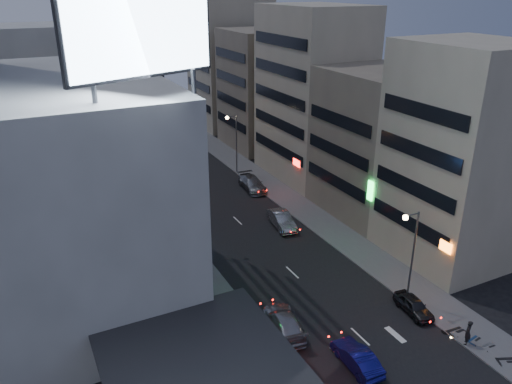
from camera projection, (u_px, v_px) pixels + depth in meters
ground at (397, 371)px, 33.87m from camera, size 180.00×180.00×0.00m
sidewalk_left at (157, 220)px, 55.30m from camera, size 4.00×120.00×0.12m
sidewalk_right at (283, 195)px, 61.89m from camera, size 4.00×120.00×0.12m
white_building at (74, 191)px, 39.89m from camera, size 14.00×24.00×18.00m
shophouse_near at (459, 156)px, 44.84m from camera, size 10.00×11.00×20.00m
shophouse_mid at (378, 143)px, 55.31m from camera, size 11.00×12.00×16.00m
shophouse_far at (313, 95)px, 64.67m from camera, size 10.00×14.00×22.00m
far_left_a at (56, 111)px, 60.75m from camera, size 11.00×10.00×20.00m
far_left_b at (45, 109)px, 72.23m from camera, size 12.00×10.00×15.00m
far_right_a at (263, 89)px, 78.03m from camera, size 11.00×12.00×18.00m
far_right_b at (230, 58)px, 88.62m from camera, size 12.00×12.00×24.00m
billboard at (142, 34)px, 28.37m from camera, size 9.52×3.75×6.20m
street_lamp_right_near at (411, 245)px, 39.18m from camera, size 1.60×0.44×8.02m
street_lamp_left at (198, 199)px, 47.51m from camera, size 1.60×0.44×8.02m
street_lamp_right_far at (234, 136)px, 67.23m from camera, size 1.60×0.44×8.02m
parked_car_right_near at (414, 306)px, 39.64m from camera, size 1.93×4.01×1.32m
parked_car_right_mid at (282, 220)px, 53.59m from camera, size 2.39×5.17×1.64m
parked_car_left at (180, 212)px, 55.81m from camera, size 2.80×5.35×1.44m
parked_car_right_far at (252, 183)px, 63.38m from camera, size 2.80×5.85×1.65m
road_car_blue at (357, 358)px, 34.01m from camera, size 1.73×4.53×1.47m
road_car_silver at (284, 322)px, 37.53m from camera, size 3.20×5.79×1.59m
person at (468, 333)px, 35.90m from camera, size 0.85×0.79×1.95m
scooter_silver_a at (492, 337)px, 36.21m from camera, size 0.62×1.64×0.98m
scooter_blue at (476, 329)px, 36.94m from camera, size 0.86×1.79×1.05m
scooter_black_b at (461, 320)px, 37.84m from camera, size 0.80×2.06×1.24m
scooter_silver_b at (460, 322)px, 37.80m from camera, size 0.73×1.70×1.01m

